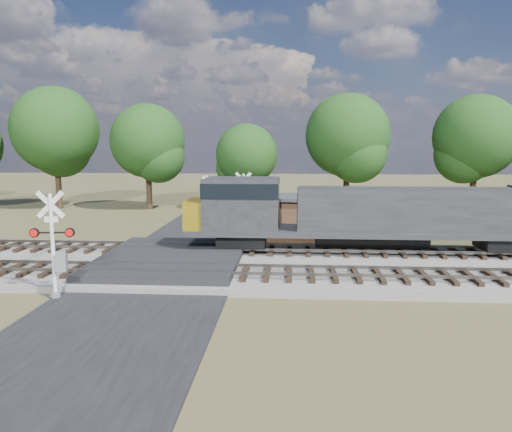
{
  "coord_description": "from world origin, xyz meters",
  "views": [
    {
      "loc": [
        6.01,
        -23.97,
        6.2
      ],
      "look_at": [
        4.21,
        2.0,
        2.42
      ],
      "focal_mm": 35.0,
      "sensor_mm": 36.0,
      "label": 1
    }
  ],
  "objects": [
    {
      "name": "treeline",
      "position": [
        7.01,
        21.26,
        6.72
      ],
      "size": [
        80.98,
        10.77,
        11.57
      ],
      "color": "black",
      "rests_on": "ground"
    },
    {
      "name": "crossing_signal_far",
      "position": [
        2.87,
        8.28,
        1.83
      ],
      "size": [
        1.77,
        0.39,
        4.4
      ],
      "rotation": [
        0.0,
        0.0,
        3.07
      ],
      "color": "silver",
      "rests_on": "ground"
    },
    {
      "name": "track_near",
      "position": [
        3.12,
        -2.0,
        0.41
      ],
      "size": [
        140.0,
        2.6,
        0.33
      ],
      "color": "black",
      "rests_on": "ballast_bed"
    },
    {
      "name": "track_far",
      "position": [
        3.12,
        3.0,
        0.41
      ],
      "size": [
        140.0,
        2.6,
        0.33
      ],
      "color": "black",
      "rests_on": "ballast_bed"
    },
    {
      "name": "ground",
      "position": [
        0.0,
        0.0,
        0.0
      ],
      "size": [
        160.0,
        160.0,
        0.0
      ],
      "primitive_type": "plane",
      "color": "#474826",
      "rests_on": "ground"
    },
    {
      "name": "crossing_panel",
      "position": [
        0.0,
        0.5,
        0.32
      ],
      "size": [
        7.0,
        9.0,
        0.62
      ],
      "primitive_type": "cube",
      "color": "#262628",
      "rests_on": "ground"
    },
    {
      "name": "road",
      "position": [
        0.0,
        0.0,
        0.04
      ],
      "size": [
        7.0,
        60.0,
        0.08
      ],
      "primitive_type": "cube",
      "color": "black",
      "rests_on": "ground"
    },
    {
      "name": "equipment_shed",
      "position": [
        6.19,
        8.45,
        1.44
      ],
      "size": [
        4.6,
        4.6,
        2.84
      ],
      "rotation": [
        0.0,
        0.0,
        -0.11
      ],
      "color": "#4D3221",
      "rests_on": "ground"
    },
    {
      "name": "ballast_bed",
      "position": [
        10.0,
        0.5,
        0.15
      ],
      "size": [
        140.0,
        10.0,
        0.3
      ],
      "primitive_type": "cube",
      "color": "gray",
      "rests_on": "ground"
    },
    {
      "name": "crossing_signal_near",
      "position": [
        -3.3,
        -5.15,
        1.83
      ],
      "size": [
        1.77,
        0.41,
        4.4
      ],
      "rotation": [
        0.0,
        0.0,
        0.12
      ],
      "color": "silver",
      "rests_on": "ground"
    }
  ]
}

